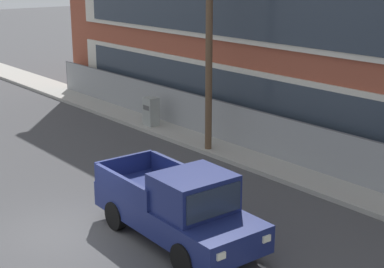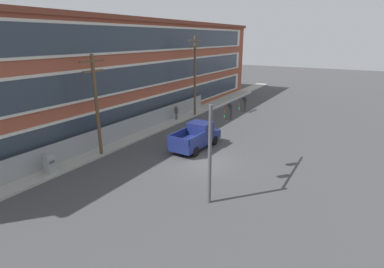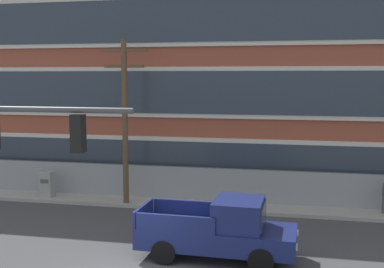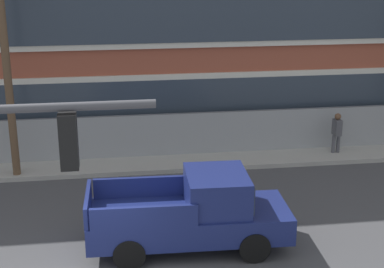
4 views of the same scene
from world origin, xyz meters
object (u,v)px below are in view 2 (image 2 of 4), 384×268
Objects in this scene: traffic_signal_mast at (225,126)px; pickup_truck_navy at (197,137)px; pedestrian_near_cabinet at (176,112)px; utility_pole_midblock at (195,73)px; electrical_cabinet at (50,165)px; utility_pole_near_corner at (96,102)px.

traffic_signal_mast reaches higher than pickup_truck_navy.
traffic_signal_mast is at bearing -136.75° from pedestrian_near_cabinet.
utility_pole_midblock is 5.01m from pedestrian_near_cabinet.
traffic_signal_mast reaches higher than pedestrian_near_cabinet.
pedestrian_near_cabinet is (15.77, 0.27, 0.27)m from electrical_cabinet.
utility_pole_midblock reaches higher than pickup_truck_navy.
pedestrian_near_cabinet is (11.58, 0.56, -3.28)m from utility_pole_near_corner.
traffic_signal_mast is 0.78× the size of utility_pole_near_corner.
pickup_truck_navy is at bearing 42.07° from traffic_signal_mast.
pickup_truck_navy reaches higher than electrical_cabinet.
traffic_signal_mast is 17.99m from utility_pole_midblock.
pickup_truck_navy is at bearing -31.77° from electrical_cabinet.
utility_pole_midblock is (14.67, 10.37, 0.98)m from traffic_signal_mast.
traffic_signal_mast is 4.28× the size of electrical_cabinet.
pickup_truck_navy is at bearing -46.54° from utility_pole_near_corner.
utility_pole_near_corner reaches higher than electrical_cabinet.
pedestrian_near_cabinet reaches higher than electrical_cabinet.
utility_pole_near_corner is at bearing 89.15° from traffic_signal_mast.
traffic_signal_mast is 0.67× the size of utility_pole_midblock.
pickup_truck_navy is 3.15× the size of pedestrian_near_cabinet.
utility_pole_near_corner reaches higher than pickup_truck_navy.
electrical_cabinet is at bearing 148.23° from pickup_truck_navy.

